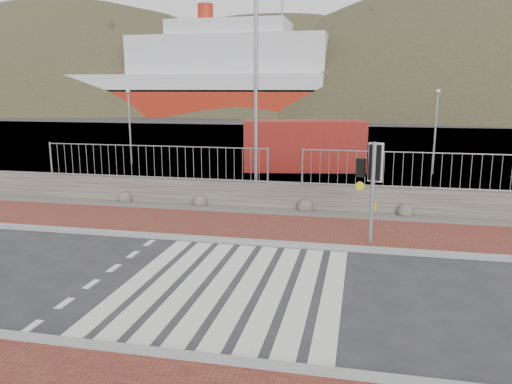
% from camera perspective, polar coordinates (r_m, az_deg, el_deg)
% --- Properties ---
extents(ground, '(220.00, 220.00, 0.00)m').
position_cam_1_polar(ground, '(10.77, -2.72, -10.77)').
color(ground, '#28282B').
rests_on(ground, ground).
extents(sidewalk_far, '(40.00, 3.00, 0.08)m').
position_cam_1_polar(sidewalk_far, '(14.92, 1.69, -4.16)').
color(sidewalk_far, brown).
rests_on(sidewalk_far, ground).
extents(kerb_near, '(40.00, 0.25, 0.12)m').
position_cam_1_polar(kerb_near, '(8.18, -8.36, -18.21)').
color(kerb_near, gray).
rests_on(kerb_near, ground).
extents(kerb_far, '(40.00, 0.25, 0.12)m').
position_cam_1_polar(kerb_far, '(13.51, 0.53, -5.82)').
color(kerb_far, gray).
rests_on(kerb_far, ground).
extents(zebra_crossing, '(4.62, 5.60, 0.01)m').
position_cam_1_polar(zebra_crossing, '(10.77, -2.72, -10.74)').
color(zebra_crossing, silver).
rests_on(zebra_crossing, ground).
extents(gravel_strip, '(40.00, 1.50, 0.06)m').
position_cam_1_polar(gravel_strip, '(16.83, 2.92, -2.37)').
color(gravel_strip, '#59544C').
rests_on(gravel_strip, ground).
extents(stone_wall, '(40.00, 0.60, 0.90)m').
position_cam_1_polar(stone_wall, '(17.50, 3.36, -0.42)').
color(stone_wall, '#4D473F').
rests_on(stone_wall, ground).
extents(railing, '(18.07, 0.07, 1.22)m').
position_cam_1_polar(railing, '(17.12, 3.33, 3.97)').
color(railing, gray).
rests_on(railing, stone_wall).
extents(quay, '(120.00, 40.00, 0.50)m').
position_cam_1_polar(quay, '(37.83, 8.14, 5.32)').
color(quay, '#4C4C4F').
rests_on(quay, ground).
extents(water, '(220.00, 50.00, 0.05)m').
position_cam_1_polar(water, '(72.68, 10.13, 8.26)').
color(water, '#3F4C54').
rests_on(water, ground).
extents(ferry, '(50.00, 16.00, 20.00)m').
position_cam_1_polar(ferry, '(82.17, -7.45, 12.45)').
color(ferry, '#9B2110').
rests_on(ferry, ground).
extents(hills_backdrop, '(254.00, 90.00, 100.00)m').
position_cam_1_polar(hills_backdrop, '(101.32, 14.02, -4.23)').
color(hills_backdrop, '#31341F').
rests_on(hills_backdrop, ground).
extents(traffic_signal_far, '(0.68, 0.40, 2.77)m').
position_cam_1_polar(traffic_signal_far, '(13.39, 13.12, 2.32)').
color(traffic_signal_far, gray).
rests_on(traffic_signal_far, ground).
extents(streetlight, '(1.60, 0.38, 7.57)m').
position_cam_1_polar(streetlight, '(18.11, 0.41, 12.15)').
color(streetlight, gray).
rests_on(streetlight, ground).
extents(shipping_container, '(6.44, 3.56, 2.54)m').
position_cam_1_polar(shipping_container, '(26.02, 5.49, 5.36)').
color(shipping_container, maroon).
rests_on(shipping_container, ground).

